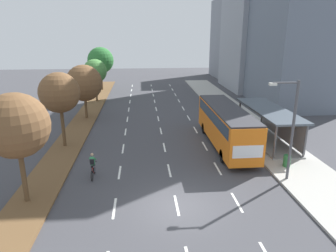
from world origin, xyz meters
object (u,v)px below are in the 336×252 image
median_tree_third (84,83)px  median_tree_fifth (101,60)px  bus (226,123)px  median_tree_second (59,93)px  bus_shelter (271,121)px  trash_bin (287,161)px  streetlight (291,124)px  median_tree_nearest (16,126)px  median_tree_fourth (95,71)px  cyclist (93,166)px

median_tree_third → median_tree_fifth: median_tree_fifth is taller
bus → median_tree_second: 14.00m
bus_shelter → median_tree_fifth: (-17.96, 27.09, 3.13)m
trash_bin → streetlight: bearing=-119.2°
median_tree_fifth → streetlight: bearing=-65.4°
streetlight → median_tree_nearest: bearing=-175.3°
median_tree_nearest → median_tree_fourth: 26.92m
cyclist → median_tree_fifth: (-3.22, 32.96, 4.21)m
median_tree_third → median_tree_fifth: (-0.32, 17.94, 0.94)m
trash_bin → cyclist: bearing=-179.0°
median_tree_nearest → median_tree_second: size_ratio=1.01×
bus_shelter → bus: size_ratio=0.84×
median_tree_third → streetlight: 22.76m
median_tree_third → median_tree_fifth: size_ratio=0.85×
bus_shelter → streetlight: streetlight is taller
median_tree_third → median_tree_fourth: size_ratio=1.02×
median_tree_nearest → median_tree_fourth: (0.39, 26.92, -0.32)m
cyclist → median_tree_third: median_tree_third is taller
bus_shelter → median_tree_fourth: bearing=134.3°
bus_shelter → cyclist: (-14.74, -5.87, -1.08)m
bus → median_tree_fourth: size_ratio=1.94×
cyclist → trash_bin: (13.66, 0.23, -0.22)m
streetlight → bus_shelter: bearing=74.3°
streetlight → median_tree_third: bearing=133.0°
bus → median_tree_second: median_tree_second is taller
bus → median_tree_second: size_ratio=1.81×
median_tree_second → median_tree_fifth: size_ratio=0.89×
bus_shelter → streetlight: (-2.11, -7.48, 2.02)m
bus → trash_bin: size_ratio=13.28×
median_tree_fourth → median_tree_fifth: bearing=91.8°
median_tree_second → trash_bin: bearing=-19.0°
median_tree_nearest → median_tree_third: median_tree_nearest is taller
trash_bin → median_tree_second: bearing=161.0°
median_tree_second → streetlight: bearing=-25.7°
median_tree_fifth → cyclist: bearing=-84.4°
bus → median_tree_fifth: (-13.69, 27.78, 2.93)m
bus_shelter → median_tree_third: median_tree_third is taller
bus → median_tree_fifth: 31.11m
median_tree_third → median_tree_second: bearing=-92.3°
median_tree_fifth → bus_shelter: bearing=-56.5°
median_tree_third → streetlight: bearing=-47.0°
cyclist → median_tree_third: 15.64m
median_tree_fifth → streetlight: 38.06m
median_tree_fourth → streetlight: streetlight is taller
bus → median_tree_fourth: (-13.40, 18.81, 2.22)m
streetlight → trash_bin: size_ratio=7.65×
streetlight → bus: bearing=107.7°
median_tree_fifth → trash_bin: bearing=-62.7°
cyclist → median_tree_fourth: median_tree_fourth is taller
median_tree_fourth → streetlight: size_ratio=0.89×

